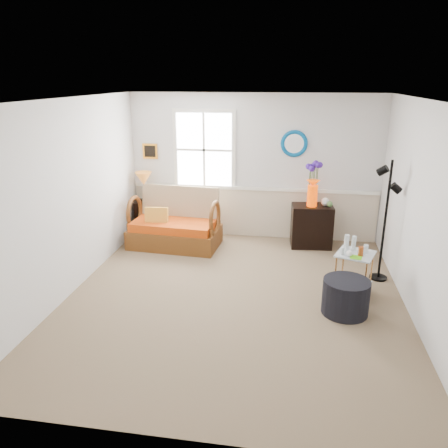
# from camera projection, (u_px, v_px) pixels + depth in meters

# --- Properties ---
(floor) EXTENTS (4.50, 5.00, 0.01)m
(floor) POSITION_uv_depth(u_px,v_px,m) (234.00, 298.00, 5.94)
(floor) COLOR #7A6550
(floor) RESTS_ON ground
(ceiling) EXTENTS (4.50, 5.00, 0.01)m
(ceiling) POSITION_uv_depth(u_px,v_px,m) (236.00, 99.00, 5.11)
(ceiling) COLOR white
(ceiling) RESTS_ON walls
(walls) EXTENTS (4.51, 5.01, 2.60)m
(walls) POSITION_uv_depth(u_px,v_px,m) (235.00, 206.00, 5.52)
(walls) COLOR silver
(walls) RESTS_ON floor
(wainscot) EXTENTS (4.46, 0.02, 0.90)m
(wainscot) POSITION_uv_depth(u_px,v_px,m) (253.00, 213.00, 8.11)
(wainscot) COLOR beige
(wainscot) RESTS_ON walls
(chair_rail) EXTENTS (4.46, 0.04, 0.06)m
(chair_rail) POSITION_uv_depth(u_px,v_px,m) (253.00, 188.00, 7.95)
(chair_rail) COLOR white
(chair_rail) RESTS_ON walls
(window) EXTENTS (1.14, 0.06, 1.44)m
(window) POSITION_uv_depth(u_px,v_px,m) (204.00, 150.00, 7.87)
(window) COLOR white
(window) RESTS_ON walls
(picture) EXTENTS (0.28, 0.03, 0.28)m
(picture) POSITION_uv_depth(u_px,v_px,m) (150.00, 151.00, 8.05)
(picture) COLOR orange
(picture) RESTS_ON walls
(mirror) EXTENTS (0.47, 0.07, 0.47)m
(mirror) POSITION_uv_depth(u_px,v_px,m) (294.00, 144.00, 7.59)
(mirror) COLOR #0569AA
(mirror) RESTS_ON walls
(loveseat) EXTENTS (1.59, 0.98, 1.00)m
(loveseat) POSITION_uv_depth(u_px,v_px,m) (174.00, 219.00, 7.62)
(loveseat) COLOR brown
(loveseat) RESTS_ON floor
(throw_pillow) EXTENTS (0.40, 0.13, 0.39)m
(throw_pillow) POSITION_uv_depth(u_px,v_px,m) (157.00, 219.00, 7.54)
(throw_pillow) COLOR #CD691A
(throw_pillow) RESTS_ON loveseat
(lamp_stand) EXTENTS (0.46, 0.46, 0.64)m
(lamp_stand) POSITION_uv_depth(u_px,v_px,m) (144.00, 217.00, 8.29)
(lamp_stand) COLOR black
(lamp_stand) RESTS_ON floor
(table_lamp) EXTENTS (0.42, 0.42, 0.55)m
(table_lamp) POSITION_uv_depth(u_px,v_px,m) (144.00, 187.00, 8.07)
(table_lamp) COLOR #BE6C24
(table_lamp) RESTS_ON lamp_stand
(potted_plant) EXTENTS (0.35, 0.38, 0.26)m
(potted_plant) POSITION_uv_depth(u_px,v_px,m) (151.00, 193.00, 8.21)
(potted_plant) COLOR #527B40
(potted_plant) RESTS_ON lamp_stand
(cabinet) EXTENTS (0.73, 0.50, 0.75)m
(cabinet) POSITION_uv_depth(u_px,v_px,m) (311.00, 226.00, 7.64)
(cabinet) COLOR black
(cabinet) RESTS_ON floor
(flower_vase) EXTENTS (0.29, 0.29, 0.76)m
(flower_vase) POSITION_uv_depth(u_px,v_px,m) (313.00, 184.00, 7.37)
(flower_vase) COLOR #D23900
(flower_vase) RESTS_ON cabinet
(side_table) EXTENTS (0.60, 0.60, 0.60)m
(side_table) POSITION_uv_depth(u_px,v_px,m) (353.00, 273.00, 5.97)
(side_table) COLOR #B4773B
(side_table) RESTS_ON floor
(tabletop_items) EXTENTS (0.44, 0.44, 0.22)m
(tabletop_items) POSITION_uv_depth(u_px,v_px,m) (354.00, 246.00, 5.83)
(tabletop_items) COLOR silver
(tabletop_items) RESTS_ON side_table
(floor_lamp) EXTENTS (0.34, 0.34, 1.78)m
(floor_lamp) POSITION_uv_depth(u_px,v_px,m) (385.00, 222.00, 6.22)
(floor_lamp) COLOR black
(floor_lamp) RESTS_ON floor
(ottoman) EXTENTS (0.77, 0.77, 0.45)m
(ottoman) POSITION_uv_depth(u_px,v_px,m) (346.00, 297.00, 5.49)
(ottoman) COLOR black
(ottoman) RESTS_ON floor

